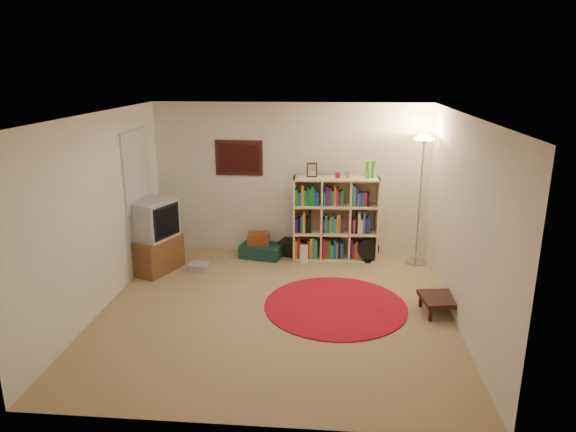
% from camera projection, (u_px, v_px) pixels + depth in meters
% --- Properties ---
extents(room, '(4.54, 4.54, 2.54)m').
position_uv_depth(room, '(272.00, 216.00, 6.36)').
color(room, '#9E815D').
rests_on(room, ground).
extents(bookshelf, '(1.38, 0.45, 1.63)m').
position_uv_depth(bookshelf, '(334.00, 220.00, 8.28)').
color(bookshelf, '#FFE0AA').
rests_on(bookshelf, ground).
extents(floor_lamp, '(0.43, 0.43, 2.07)m').
position_uv_depth(floor_lamp, '(423.00, 157.00, 7.77)').
color(floor_lamp, '#B1B3B6').
rests_on(floor_lamp, ground).
extents(floor_fan, '(0.36, 0.22, 0.40)m').
position_uv_depth(floor_fan, '(368.00, 250.00, 8.25)').
color(floor_fan, black).
rests_on(floor_fan, ground).
extents(tv_stand, '(0.78, 0.91, 1.12)m').
position_uv_depth(tv_stand, '(154.00, 237.00, 7.82)').
color(tv_stand, brown).
rests_on(tv_stand, ground).
extents(dvd_box, '(0.33, 0.29, 0.10)m').
position_uv_depth(dvd_box, '(199.00, 267.00, 7.97)').
color(dvd_box, '#B0AFB4').
rests_on(dvd_box, ground).
extents(suitcase, '(0.74, 0.56, 0.21)m').
position_uv_depth(suitcase, '(262.00, 251.00, 8.50)').
color(suitcase, '#13352C').
rests_on(suitcase, ground).
extents(wicker_basket, '(0.37, 0.27, 0.20)m').
position_uv_depth(wicker_basket, '(259.00, 239.00, 8.45)').
color(wicker_basket, brown).
rests_on(wicker_basket, suitcase).
extents(duffel_bag, '(0.44, 0.40, 0.25)m').
position_uv_depth(duffel_bag, '(291.00, 248.00, 8.59)').
color(duffel_bag, black).
rests_on(duffel_bag, ground).
extents(paper_towel, '(0.17, 0.17, 0.28)m').
position_uv_depth(paper_towel, '(304.00, 254.00, 8.25)').
color(paper_towel, white).
rests_on(paper_towel, ground).
extents(red_rug, '(1.88, 1.88, 0.02)m').
position_uv_depth(red_rug, '(335.00, 306.00, 6.76)').
color(red_rug, maroon).
rests_on(red_rug, ground).
extents(side_table, '(0.56, 0.56, 0.23)m').
position_uv_depth(side_table, '(442.00, 299.00, 6.52)').
color(side_table, black).
rests_on(side_table, ground).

